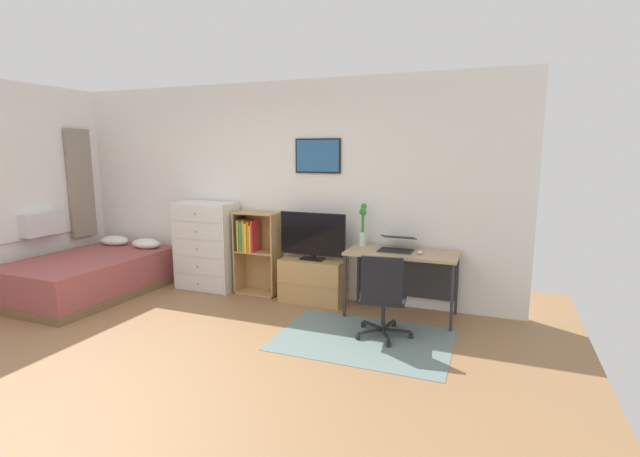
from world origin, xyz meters
TOP-DOWN VIEW (x-y plane):
  - ground_plane at (0.00, 0.00)m, footprint 7.20×7.20m
  - wall_back_with_posters at (0.00, 2.43)m, footprint 6.12×0.09m
  - area_rug at (1.52, 1.28)m, footprint 1.70×1.20m
  - bed at (-2.20, 1.39)m, footprint 1.35×1.98m
  - dresser at (-0.93, 2.15)m, footprint 0.81×0.46m
  - bookshelf at (-0.24, 2.22)m, footprint 0.57×0.30m
  - tv_stand at (0.61, 2.17)m, footprint 0.79×0.41m
  - television at (0.61, 2.15)m, footprint 0.84×0.16m
  - desk at (1.72, 2.15)m, footprint 1.22×0.59m
  - office_chair at (1.68, 1.35)m, footprint 0.57×0.58m
  - laptop at (1.64, 2.15)m, footprint 0.38×0.40m
  - computer_mouse at (1.92, 2.04)m, footprint 0.06×0.10m
  - bamboo_vase at (1.21, 2.24)m, footprint 0.09×0.10m

SIDE VIEW (x-z plane):
  - ground_plane at x=0.00m, z-range 0.00..0.00m
  - area_rug at x=1.52m, z-range 0.00..0.01m
  - bed at x=-2.20m, z-range -0.06..0.57m
  - tv_stand at x=0.61m, z-range 0.00..0.53m
  - office_chair at x=1.68m, z-range 0.03..0.89m
  - dresser at x=-0.93m, z-range 0.00..1.17m
  - desk at x=1.72m, z-range 0.23..0.97m
  - bookshelf at x=-0.24m, z-range 0.09..1.16m
  - computer_mouse at x=1.92m, z-range 0.74..0.77m
  - laptop at x=1.64m, z-range 0.72..0.89m
  - television at x=0.61m, z-range 0.53..1.11m
  - bamboo_vase at x=1.21m, z-range 0.74..1.24m
  - wall_back_with_posters at x=0.00m, z-range 0.00..2.70m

